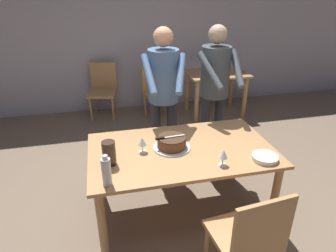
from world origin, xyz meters
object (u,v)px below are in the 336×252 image
(wine_glass_far, at_px, (142,142))
(background_chair_1, at_px, (103,88))
(wine_glass_near, at_px, (223,154))
(person_cutting_cake, at_px, (164,90))
(cake_knife, at_px, (164,138))
(hurricane_lamp, at_px, (109,153))
(chair_near_side, at_px, (248,236))
(plate_stack, at_px, (265,158))
(background_chair_0, at_px, (157,90))
(background_table, at_px, (216,82))
(main_dining_table, at_px, (181,158))
(water_bottle, at_px, (106,171))
(person_standing_beside, at_px, (215,85))

(wine_glass_far, distance_m, background_chair_1, 2.71)
(wine_glass_near, height_order, person_cutting_cake, person_cutting_cake)
(cake_knife, bearing_deg, wine_glass_far, -177.28)
(hurricane_lamp, height_order, chair_near_side, hurricane_lamp)
(cake_knife, distance_m, plate_stack, 0.88)
(hurricane_lamp, distance_m, background_chair_0, 2.70)
(wine_glass_near, bearing_deg, background_chair_0, 90.20)
(plate_stack, relative_size, background_table, 0.22)
(main_dining_table, relative_size, background_chair_0, 1.83)
(water_bottle, relative_size, person_standing_beside, 0.15)
(person_cutting_cake, distance_m, background_chair_0, 1.83)
(person_cutting_cake, height_order, background_chair_0, person_cutting_cake)
(wine_glass_near, bearing_deg, hurricane_lamp, 166.11)
(hurricane_lamp, bearing_deg, person_standing_beside, 34.68)
(main_dining_table, height_order, hurricane_lamp, hurricane_lamp)
(cake_knife, xyz_separation_m, background_chair_1, (-0.48, 2.67, -0.37))
(person_cutting_cake, distance_m, background_table, 2.13)
(wine_glass_near, distance_m, background_chair_1, 3.18)
(chair_near_side, bearing_deg, main_dining_table, 106.55)
(chair_near_side, bearing_deg, person_cutting_cake, 99.73)
(plate_stack, relative_size, wine_glass_near, 1.53)
(person_cutting_cake, relative_size, background_chair_1, 1.91)
(background_chair_1, bearing_deg, plate_stack, -67.31)
(wine_glass_far, relative_size, background_chair_1, 0.16)
(wine_glass_near, distance_m, hurricane_lamp, 0.92)
(background_table, bearing_deg, chair_near_side, -107.34)
(cake_knife, xyz_separation_m, water_bottle, (-0.52, -0.41, -0.00))
(chair_near_side, bearing_deg, person_standing_beside, 78.66)
(wine_glass_near, xyz_separation_m, background_chair_0, (-0.01, 2.75, -0.36))
(wine_glass_far, distance_m, background_table, 2.83)
(water_bottle, bearing_deg, person_standing_beside, 41.72)
(wine_glass_far, distance_m, hurricane_lamp, 0.32)
(background_table, bearing_deg, plate_stack, -103.02)
(hurricane_lamp, bearing_deg, wine_glass_far, 24.54)
(wine_glass_near, height_order, wine_glass_far, same)
(main_dining_table, xyz_separation_m, background_table, (1.26, 2.34, -0.07))
(background_chair_0, relative_size, background_chair_1, 1.00)
(person_cutting_cake, bearing_deg, main_dining_table, -89.09)
(water_bottle, bearing_deg, cake_knife, 38.53)
(background_chair_1, bearing_deg, background_chair_0, -17.75)
(chair_near_side, bearing_deg, background_table, 72.66)
(chair_near_side, relative_size, background_chair_1, 1.00)
(background_table, bearing_deg, person_cutting_cake, -127.68)
(cake_knife, xyz_separation_m, plate_stack, (0.79, -0.36, -0.10))
(main_dining_table, distance_m, cake_knife, 0.27)
(water_bottle, bearing_deg, background_chair_1, 89.21)
(background_chair_0, bearing_deg, plate_stack, -81.91)
(cake_knife, xyz_separation_m, wine_glass_near, (0.41, -0.36, -0.01))
(main_dining_table, bearing_deg, person_cutting_cake, 90.91)
(person_cutting_cake, xyz_separation_m, background_table, (1.27, 1.64, -0.50))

